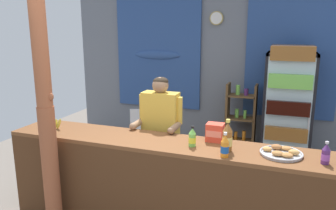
# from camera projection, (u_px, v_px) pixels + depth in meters

# --- Properties ---
(ground_plane) EXTENTS (7.87, 7.87, 0.00)m
(ground_plane) POSITION_uv_depth(u_px,v_px,m) (185.00, 196.00, 4.29)
(ground_plane) COLOR slate
(back_wall_curtained) EXTENTS (5.34, 0.22, 2.81)m
(back_wall_curtained) POSITION_uv_depth(u_px,v_px,m) (218.00, 68.00, 5.66)
(back_wall_curtained) COLOR slate
(back_wall_curtained) RESTS_ON ground
(stall_counter) EXTENTS (3.41, 0.57, 1.00)m
(stall_counter) POSITION_uv_depth(u_px,v_px,m) (158.00, 180.00, 3.36)
(stall_counter) COLOR brown
(stall_counter) RESTS_ON ground
(timber_post) EXTENTS (0.19, 0.17, 2.73)m
(timber_post) POSITION_uv_depth(u_px,v_px,m) (46.00, 112.00, 3.28)
(timber_post) COLOR #995133
(timber_post) RESTS_ON ground
(drink_fridge) EXTENTS (0.70, 0.70, 1.89)m
(drink_fridge) POSITION_uv_depth(u_px,v_px,m) (288.00, 103.00, 4.91)
(drink_fridge) COLOR black
(drink_fridge) RESTS_ON ground
(bottle_shelf_rack) EXTENTS (0.48, 0.28, 1.26)m
(bottle_shelf_rack) POSITION_uv_depth(u_px,v_px,m) (240.00, 120.00, 5.38)
(bottle_shelf_rack) COLOR brown
(bottle_shelf_rack) RESTS_ON ground
(plastic_lawn_chair) EXTENTS (0.57, 0.57, 0.86)m
(plastic_lawn_chair) POSITION_uv_depth(u_px,v_px,m) (143.00, 133.00, 5.24)
(plastic_lawn_chair) COLOR silver
(plastic_lawn_chair) RESTS_ON ground
(shopkeeper) EXTENTS (0.54, 0.42, 1.57)m
(shopkeeper) POSITION_uv_depth(u_px,v_px,m) (160.00, 126.00, 3.92)
(shopkeeper) COLOR #28282D
(shopkeeper) RESTS_ON ground
(soda_bottle_iced_tea) EXTENTS (0.09, 0.09, 0.31)m
(soda_bottle_iced_tea) POSITION_uv_depth(u_px,v_px,m) (227.00, 138.00, 3.08)
(soda_bottle_iced_tea) COLOR brown
(soda_bottle_iced_tea) RESTS_ON stall_counter
(soda_bottle_orange_soda) EXTENTS (0.07, 0.07, 0.23)m
(soda_bottle_orange_soda) POSITION_uv_depth(u_px,v_px,m) (225.00, 147.00, 2.94)
(soda_bottle_orange_soda) COLOR orange
(soda_bottle_orange_soda) RESTS_ON stall_counter
(soda_bottle_grape_soda) EXTENTS (0.07, 0.07, 0.20)m
(soda_bottle_grape_soda) POSITION_uv_depth(u_px,v_px,m) (326.00, 154.00, 2.79)
(soda_bottle_grape_soda) COLOR #56286B
(soda_bottle_grape_soda) RESTS_ON stall_counter
(soda_bottle_lime_soda) EXTENTS (0.07, 0.07, 0.21)m
(soda_bottle_lime_soda) POSITION_uv_depth(u_px,v_px,m) (192.00, 138.00, 3.21)
(soda_bottle_lime_soda) COLOR #75C64C
(soda_bottle_lime_soda) RESTS_ON stall_counter
(snack_box_crackers) EXTENTS (0.17, 0.14, 0.18)m
(snack_box_crackers) POSITION_uv_depth(u_px,v_px,m) (215.00, 132.00, 3.36)
(snack_box_crackers) COLOR #E5422D
(snack_box_crackers) RESTS_ON stall_counter
(pastry_tray) EXTENTS (0.38, 0.38, 0.07)m
(pastry_tray) POSITION_uv_depth(u_px,v_px,m) (281.00, 153.00, 3.01)
(pastry_tray) COLOR #BCBCC1
(pastry_tray) RESTS_ON stall_counter
(banana_bunch) EXTENTS (0.27, 0.06, 0.16)m
(banana_bunch) POSITION_uv_depth(u_px,v_px,m) (53.00, 123.00, 3.80)
(banana_bunch) COLOR #DBCC42
(banana_bunch) RESTS_ON stall_counter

